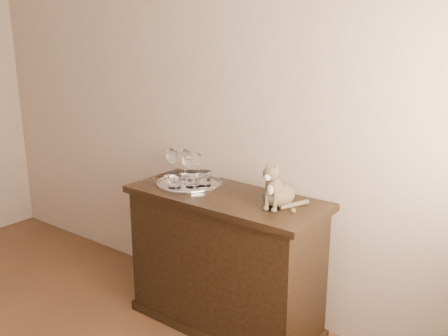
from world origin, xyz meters
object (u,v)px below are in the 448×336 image
at_px(tumbler_a, 192,179).
at_px(tumbler_b, 175,180).
at_px(tray, 189,184).
at_px(sideboard, 225,261).
at_px(wine_glass_c, 173,164).
at_px(tumbler_c, 204,178).
at_px(wine_glass_a, 185,164).
at_px(wine_glass_d, 188,169).
at_px(wine_glass_b, 197,166).
at_px(cat, 279,183).

xyz_separation_m(tumbler_a, tumbler_b, (-0.07, -0.08, -0.00)).
bearing_deg(tray, sideboard, -2.96).
bearing_deg(wine_glass_c, tumbler_c, 8.24).
bearing_deg(tumbler_a, wine_glass_c, 170.83).
bearing_deg(tumbler_b, sideboard, 18.34).
height_order(wine_glass_a, tumbler_a, wine_glass_a).
bearing_deg(tumbler_c, wine_glass_c, -171.76).
bearing_deg(wine_glass_c, tumbler_a, -9.17).
bearing_deg(tray, tumbler_a, -32.37).
relative_size(tumbler_a, tumbler_b, 1.05).
relative_size(tray, wine_glass_d, 2.23).
relative_size(tumbler_b, tumbler_c, 1.01).
distance_m(wine_glass_d, tumbler_b, 0.12).
xyz_separation_m(wine_glass_b, wine_glass_d, (0.01, -0.10, 0.00)).
distance_m(wine_glass_b, tumbler_c, 0.15).
distance_m(wine_glass_a, tumbler_c, 0.20).
xyz_separation_m(tumbler_b, cat, (0.65, 0.13, 0.08)).
distance_m(wine_glass_c, tumbler_b, 0.17).
bearing_deg(wine_glass_a, wine_glass_b, 26.65).
bearing_deg(cat, tray, 176.94).
bearing_deg(tumbler_b, wine_glass_b, 92.43).
bearing_deg(wine_glass_b, wine_glass_d, -81.72).
bearing_deg(wine_glass_c, tumbler_b, -43.32).
bearing_deg(tray, wine_glass_b, 102.49).
distance_m(wine_glass_a, tumbler_a, 0.19).
bearing_deg(wine_glass_d, cat, 0.92).
xyz_separation_m(wine_glass_c, wine_glass_d, (0.12, 0.01, -0.01)).
distance_m(tumbler_b, cat, 0.66).
relative_size(sideboard, tumbler_b, 13.11).
bearing_deg(wine_glass_b, sideboard, -20.84).
xyz_separation_m(tray, cat, (0.63, 0.01, 0.13)).
distance_m(tray, tumbler_c, 0.11).
height_order(sideboard, wine_glass_b, wine_glass_b).
bearing_deg(tumbler_a, wine_glass_a, 144.77).
xyz_separation_m(tray, wine_glass_a, (-0.09, 0.07, 0.10)).
bearing_deg(tumbler_c, tumbler_a, -122.09).
bearing_deg(cat, wine_glass_d, 176.83).
bearing_deg(cat, sideboard, -179.69).
distance_m(wine_glass_a, wine_glass_b, 0.08).
relative_size(wine_glass_c, cat, 0.79).
height_order(wine_glass_c, tumbler_b, wine_glass_c).
bearing_deg(wine_glass_a, wine_glass_c, -114.62).
height_order(wine_glass_a, tumbler_b, wine_glass_a).
relative_size(wine_glass_d, cat, 0.69).
bearing_deg(wine_glass_c, sideboard, -0.94).
height_order(tumbler_a, cat, cat).
bearing_deg(wine_glass_a, wine_glass_d, -39.11).
height_order(sideboard, tumbler_c, tumbler_c).
distance_m(wine_glass_c, tumbler_c, 0.24).
xyz_separation_m(wine_glass_b, wine_glass_c, (-0.10, -0.11, 0.02)).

